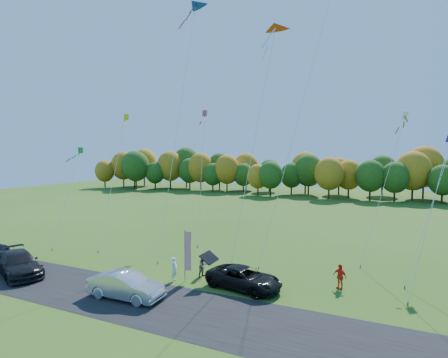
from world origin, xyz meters
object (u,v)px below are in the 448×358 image
at_px(black_suv, 244,278).
at_px(person_east, 340,276).
at_px(feather_flag, 187,250).
at_px(silver_sedan, 126,285).

relative_size(black_suv, person_east, 3.11).
relative_size(person_east, feather_flag, 0.45).
bearing_deg(feather_flag, person_east, 17.76).
height_order(black_suv, silver_sedan, silver_sedan).
bearing_deg(silver_sedan, person_east, -61.10).
relative_size(silver_sedan, person_east, 2.94).
bearing_deg(black_suv, silver_sedan, 136.43).
xyz_separation_m(black_suv, person_east, (5.91, 2.70, 0.12)).
distance_m(black_suv, feather_flag, 4.45).
bearing_deg(black_suv, person_east, -55.35).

